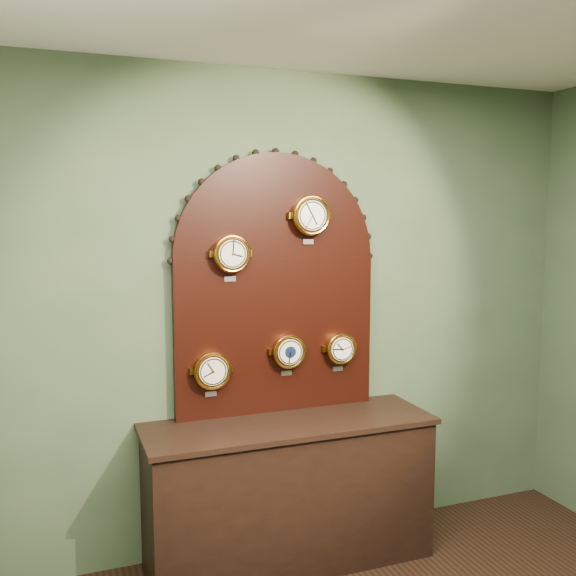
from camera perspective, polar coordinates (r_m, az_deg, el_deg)
name	(u,v)px	position (r m, az deg, el deg)	size (l,w,h in m)	color
wall_back	(273,314)	(3.76, -1.34, -2.31)	(4.00, 4.00, 0.00)	#41553A
shop_counter	(289,494)	(3.81, 0.11, -17.96)	(1.60, 0.50, 0.80)	black
display_board	(276,276)	(3.68, -1.09, 1.05)	(1.26, 0.06, 1.53)	black
roman_clock	(231,254)	(3.52, -5.09, 3.07)	(0.21, 0.08, 0.26)	#C47E29
arabic_clock	(310,216)	(3.67, 2.02, 6.49)	(0.23, 0.08, 0.28)	#C47E29
hygrometer	(212,370)	(3.59, -6.82, -7.32)	(0.21, 0.08, 0.26)	#C47E29
barometer	(288,351)	(3.71, 0.03, -5.66)	(0.20, 0.08, 0.25)	#C47E29
tide_clock	(340,348)	(3.84, 4.69, -5.39)	(0.19, 0.08, 0.24)	#C47E29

